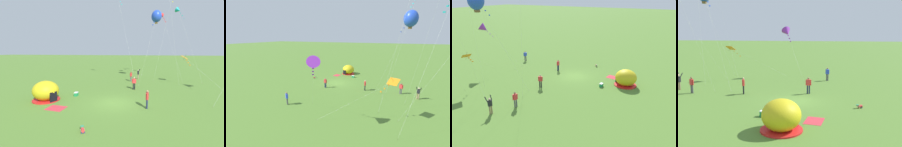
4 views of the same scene
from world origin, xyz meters
TOP-DOWN VIEW (x-y plane):
  - ground_plane at (0.00, 0.00)m, footprint 300.00×300.00m
  - popup_tent at (-7.27, -0.23)m, footprint 2.81×2.81m
  - picnic_blanket at (-5.08, -2.17)m, footprint 1.85×1.50m
  - cooler_box at (-4.70, 1.70)m, footprint 0.38×0.54m
  - toddler_crawling at (-1.25, -5.64)m, footprint 0.41×0.54m
  - person_far_back at (1.93, 5.67)m, footprint 0.57×0.34m
  - person_near_tent at (1.34, 11.09)m, footprint 0.36×0.56m
  - person_flying_kite at (2.59, 13.34)m, footprint 0.56×0.69m
  - person_center_field at (3.19, -0.89)m, footprint 0.29×0.59m
  - kite_blue at (5.16, 11.20)m, footprint 3.42×4.73m
  - kite_orange at (9.51, 9.87)m, footprint 3.85×7.90m
  - kite_teal at (9.10, 14.05)m, footprint 4.29×3.87m
  - kite_red at (7.07, 17.60)m, footprint 3.22×7.41m

SIDE VIEW (x-z plane):
  - ground_plane at x=0.00m, z-range 0.00..0.00m
  - picnic_blanket at x=-5.08m, z-range 0.00..0.01m
  - toddler_crawling at x=-1.25m, z-range 0.02..0.34m
  - cooler_box at x=-4.70m, z-range 0.00..0.44m
  - person_far_back at x=1.93m, z-range 0.10..1.82m
  - person_near_tent at x=1.34m, z-range 0.10..1.82m
  - person_center_field at x=3.19m, z-range 0.10..1.82m
  - popup_tent at x=-7.27m, z-range -0.05..2.05m
  - person_flying_kite at x=2.59m, z-range 0.05..1.94m
  - kite_orange at x=9.51m, z-range 1.74..6.40m
  - kite_blue at x=5.16m, z-range 4.82..16.36m
  - kite_red at x=7.07m, z-range 5.70..18.22m
  - kite_teal at x=9.10m, z-range 5.73..18.38m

